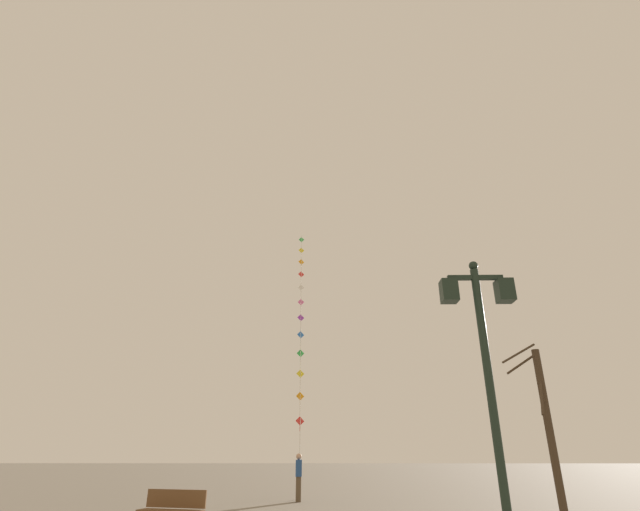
{
  "coord_description": "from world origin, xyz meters",
  "views": [
    {
      "loc": [
        -0.8,
        -0.79,
        1.69
      ],
      "look_at": [
        -1.06,
        16.4,
        8.97
      ],
      "focal_mm": 26.37,
      "sensor_mm": 36.0,
      "label": 1
    }
  ],
  "objects_px": {
    "bare_tree": "(548,429)",
    "park_bench": "(172,510)",
    "kite_train": "(301,321)",
    "kite_flyer": "(299,476)",
    "twin_lantern_lamp_post": "(484,345)"
  },
  "relations": [
    {
      "from": "bare_tree",
      "to": "park_bench",
      "type": "relative_size",
      "value": 2.74
    },
    {
      "from": "bare_tree",
      "to": "park_bench",
      "type": "xyz_separation_m",
      "value": [
        -9.52,
        -0.59,
        -1.84
      ]
    },
    {
      "from": "kite_train",
      "to": "bare_tree",
      "type": "distance_m",
      "value": 16.59
    },
    {
      "from": "kite_flyer",
      "to": "bare_tree",
      "type": "relative_size",
      "value": 0.38
    },
    {
      "from": "kite_train",
      "to": "kite_flyer",
      "type": "bearing_deg",
      "value": -86.58
    },
    {
      "from": "twin_lantern_lamp_post",
      "to": "bare_tree",
      "type": "bearing_deg",
      "value": 59.25
    },
    {
      "from": "park_bench",
      "to": "kite_flyer",
      "type": "bearing_deg",
      "value": 85.78
    },
    {
      "from": "twin_lantern_lamp_post",
      "to": "kite_flyer",
      "type": "relative_size",
      "value": 2.86
    },
    {
      "from": "kite_train",
      "to": "kite_flyer",
      "type": "height_order",
      "value": "kite_train"
    },
    {
      "from": "twin_lantern_lamp_post",
      "to": "kite_flyer",
      "type": "xyz_separation_m",
      "value": [
        -3.79,
        12.25,
        -2.48
      ]
    },
    {
      "from": "bare_tree",
      "to": "park_bench",
      "type": "distance_m",
      "value": 9.71
    },
    {
      "from": "kite_train",
      "to": "bare_tree",
      "type": "bearing_deg",
      "value": -61.35
    },
    {
      "from": "kite_train",
      "to": "twin_lantern_lamp_post",
      "type": "bearing_deg",
      "value": -77.41
    },
    {
      "from": "kite_flyer",
      "to": "bare_tree",
      "type": "distance_m",
      "value": 9.92
    },
    {
      "from": "kite_train",
      "to": "bare_tree",
      "type": "relative_size",
      "value": 3.6
    }
  ]
}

